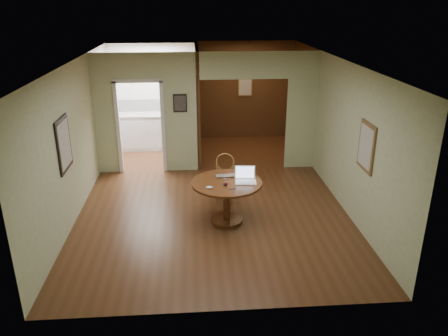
{
  "coord_description": "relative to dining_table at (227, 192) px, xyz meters",
  "views": [
    {
      "loc": [
        -0.35,
        -7.06,
        3.75
      ],
      "look_at": [
        0.17,
        -0.2,
        1.08
      ],
      "focal_mm": 35.0,
      "sensor_mm": 36.0,
      "label": 1
    }
  ],
  "objects": [
    {
      "name": "room_shell",
      "position": [
        -0.69,
        3.18,
        0.71
      ],
      "size": [
        5.2,
        7.5,
        5.0
      ],
      "color": "silver",
      "rests_on": "ground"
    },
    {
      "name": "chair",
      "position": [
        0.04,
        0.9,
        -0.04
      ],
      "size": [
        0.46,
        0.46,
        0.96
      ],
      "rotation": [
        0.0,
        0.0,
        -0.14
      ],
      "color": "#9C6937",
      "rests_on": "ground"
    },
    {
      "name": "open_laptop",
      "position": [
        0.33,
        0.01,
        0.27
      ],
      "size": [
        0.38,
        0.34,
        0.25
      ],
      "rotation": [
        0.0,
        0.0,
        -0.08
      ],
      "color": "white",
      "rests_on": "dining_table"
    },
    {
      "name": "closed_laptop",
      "position": [
        0.01,
        0.19,
        0.21
      ],
      "size": [
        0.38,
        0.26,
        0.03
      ],
      "primitive_type": "imported",
      "rotation": [
        0.0,
        0.0,
        0.06
      ],
      "color": "silver",
      "rests_on": "dining_table"
    },
    {
      "name": "dining_table",
      "position": [
        0.0,
        0.0,
        0.0
      ],
      "size": [
        1.24,
        1.24,
        0.77
      ],
      "rotation": [
        0.0,
        0.0,
        0.19
      ],
      "color": "#5B2E16",
      "rests_on": "ground"
    },
    {
      "name": "mouse",
      "position": [
        -0.32,
        -0.28,
        0.22
      ],
      "size": [
        0.12,
        0.07,
        0.05
      ],
      "primitive_type": "ellipsoid",
      "rotation": [
        0.0,
        0.0,
        -0.07
      ],
      "color": "white",
      "rests_on": "dining_table"
    },
    {
      "name": "kitchen_cabinet",
      "position": [
        -1.58,
        4.28,
        -0.1
      ],
      "size": [
        2.06,
        0.6,
        0.94
      ],
      "color": "white",
      "rests_on": "ground"
    },
    {
      "name": "grocery_bag",
      "position": [
        -0.78,
        4.28,
        0.53
      ],
      "size": [
        0.37,
        0.32,
        0.33
      ],
      "primitive_type": "ellipsoid",
      "rotation": [
        0.0,
        0.0,
        -0.13
      ],
      "color": "tan",
      "rests_on": "kitchen_cabinet"
    },
    {
      "name": "pen",
      "position": [
        0.06,
        -0.33,
        0.2
      ],
      "size": [
        0.13,
        0.07,
        0.01
      ],
      "primitive_type": "cylinder",
      "rotation": [
        0.0,
        1.57,
        0.46
      ],
      "color": "#0C1056",
      "rests_on": "dining_table"
    },
    {
      "name": "wine_glass",
      "position": [
        -0.03,
        -0.16,
        0.25
      ],
      "size": [
        0.09,
        0.09,
        0.1
      ],
      "primitive_type": null,
      "color": "white",
      "rests_on": "dining_table"
    },
    {
      "name": "floor",
      "position": [
        -0.23,
        0.08,
        -0.57
      ],
      "size": [
        5.0,
        5.0,
        0.0
      ],
      "primitive_type": "plane",
      "color": "#4D2C16",
      "rests_on": "ground"
    }
  ]
}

